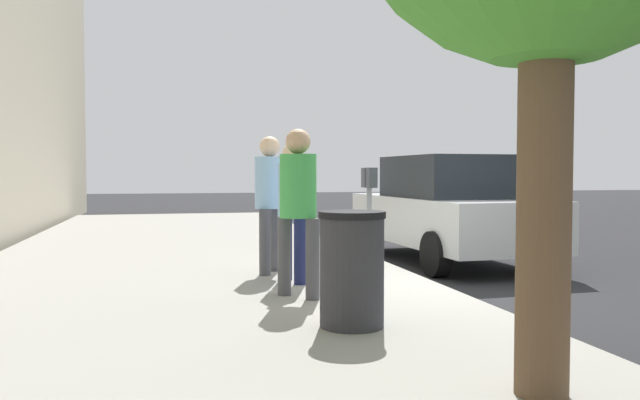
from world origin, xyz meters
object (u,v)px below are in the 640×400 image
at_px(parking_meter, 369,198).
at_px(trash_bin, 352,269).
at_px(parked_sedan_near, 448,209).
at_px(pedestrian_bystander, 298,198).
at_px(pedestrian_at_meter, 293,201).
at_px(parking_officer, 270,192).

bearing_deg(parking_meter, trash_bin, 159.02).
bearing_deg(trash_bin, parked_sedan_near, -33.51).
bearing_deg(parked_sedan_near, pedestrian_bystander, 134.52).
xyz_separation_m(pedestrian_at_meter, pedestrian_bystander, (-0.94, 0.13, 0.08)).
height_order(parking_meter, pedestrian_bystander, pedestrian_bystander).
distance_m(parked_sedan_near, trash_bin, 5.42).
xyz_separation_m(parking_meter, pedestrian_bystander, (-1.22, 1.19, 0.06)).
distance_m(pedestrian_at_meter, trash_bin, 2.38).
bearing_deg(pedestrian_bystander, parking_meter, 6.81).
relative_size(parked_sedan_near, trash_bin, 4.42).
relative_size(parking_meter, pedestrian_bystander, 0.78).
distance_m(pedestrian_bystander, trash_bin, 1.51).
bearing_deg(pedestrian_at_meter, pedestrian_bystander, -113.85).
bearing_deg(pedestrian_bystander, trash_bin, -120.66).
bearing_deg(parking_officer, pedestrian_bystander, -60.26).
bearing_deg(pedestrian_at_meter, trash_bin, -104.49).
height_order(pedestrian_at_meter, parked_sedan_near, pedestrian_at_meter).
relative_size(pedestrian_bystander, parking_officer, 0.99).
relative_size(parking_meter, pedestrian_at_meter, 0.82).
xyz_separation_m(parking_meter, pedestrian_at_meter, (-0.27, 1.07, -0.02)).
height_order(pedestrian_bystander, trash_bin, pedestrian_bystander).
relative_size(parking_officer, trash_bin, 1.81).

